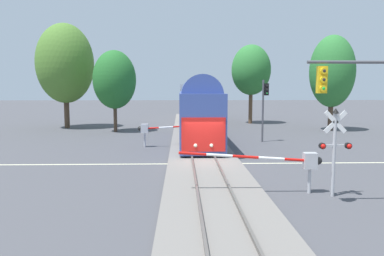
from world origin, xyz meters
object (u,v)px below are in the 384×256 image
crossing_gate_far (154,129)px  oak_behind_train (115,80)px  crossing_gate_near (293,161)px  pine_left_background (65,64)px  commuter_train (194,104)px  maple_right_background (332,72)px  traffic_signal_far_side (265,100)px  traffic_signal_near_right (379,94)px  elm_centre_background (251,70)px  crossing_signal_mast (335,143)px

crossing_gate_far → oak_behind_train: bearing=114.8°
crossing_gate_near → oak_behind_train: size_ratio=0.75×
pine_left_background → commuter_train: bearing=-5.7°
crossing_gate_far → maple_right_background: 21.62m
traffic_signal_far_side → traffic_signal_near_right: (0.37, -17.55, 0.86)m
crossing_gate_far → traffic_signal_far_side: bearing=15.1°
crossing_gate_near → crossing_gate_far: size_ratio=1.02×
crossing_gate_near → traffic_signal_far_side: bearing=82.1°
crossing_gate_near → pine_left_background: 32.96m
traffic_signal_near_right → elm_centre_background: size_ratio=0.58×
traffic_signal_near_right → oak_behind_train: bearing=119.4°
crossing_signal_mast → traffic_signal_near_right: traffic_signal_near_right is taller
oak_behind_train → maple_right_background: bearing=1.4°
oak_behind_train → elm_centre_background: (15.70, 8.59, 1.38)m
maple_right_background → pine_left_background: size_ratio=0.86×
traffic_signal_far_side → elm_centre_background: bearing=83.6°
pine_left_background → elm_centre_background: bearing=12.1°
crossing_gate_near → traffic_signal_near_right: 4.40m
crossing_signal_mast → traffic_signal_near_right: bearing=-58.1°
crossing_gate_far → maple_right_background: size_ratio=0.61×
crossing_gate_near → oak_behind_train: oak_behind_train is taller
commuter_train → crossing_gate_near: (3.48, -25.64, -1.34)m
commuter_train → crossing_signal_mast: size_ratio=10.51×
pine_left_background → oak_behind_train: bearing=-32.3°
elm_centre_background → traffic_signal_near_right: bearing=-92.5°
traffic_signal_far_side → pine_left_background: 23.45m
crossing_signal_mast → pine_left_background: 34.15m
commuter_train → pine_left_background: (-14.40, 1.45, 4.47)m
oak_behind_train → maple_right_background: size_ratio=0.83×
crossing_signal_mast → traffic_signal_far_side: (0.58, 16.02, 1.21)m
traffic_signal_far_side → oak_behind_train: bearing=150.9°
elm_centre_background → crossing_signal_mast: bearing=-94.3°
traffic_signal_far_side → commuter_train: bearing=119.0°
crossing_signal_mast → pine_left_background: size_ratio=0.32×
commuter_train → crossing_gate_far: size_ratio=6.48×
crossing_gate_far → elm_centre_background: size_ratio=0.62×
oak_behind_train → crossing_signal_mast: bearing=-60.8°
commuter_train → traffic_signal_near_right: 28.41m
crossing_gate_near → pine_left_background: pine_left_background is taller
commuter_train → crossing_signal_mast: (5.05, -26.19, -0.47)m
crossing_signal_mast → crossing_gate_far: size_ratio=0.62×
crossing_gate_near → crossing_signal_mast: crossing_signal_mast is taller
crossing_signal_mast → oak_behind_train: 27.38m
maple_right_background → pine_left_background: 29.21m
crossing_signal_mast → traffic_signal_far_side: 16.08m
traffic_signal_near_right → commuter_train: bearing=102.2°
crossing_signal_mast → crossing_gate_far: crossing_signal_mast is taller
traffic_signal_far_side → maple_right_background: 12.52m
crossing_gate_far → oak_behind_train: oak_behind_train is taller
commuter_train → maple_right_background: maple_right_background is taller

